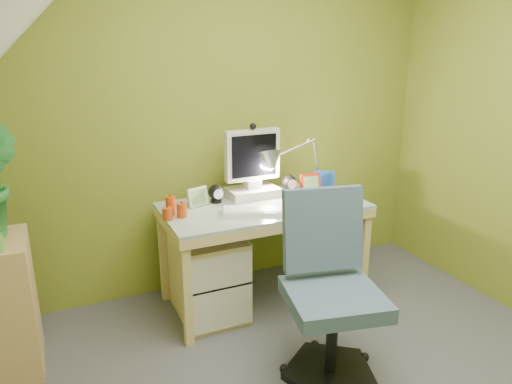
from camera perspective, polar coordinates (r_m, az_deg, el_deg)
name	(u,v)px	position (r m, az deg, el deg)	size (l,w,h in m)	color
wall_back	(220,120)	(3.27, -4.35, 8.73)	(3.20, 0.01, 2.40)	olive
desk	(263,253)	(3.19, 0.89, -7.42)	(1.31, 0.65, 0.70)	tan
monitor	(252,161)	(3.15, -0.44, 3.83)	(0.37, 0.21, 0.50)	beige
speaker_left	(216,193)	(3.09, -4.88, -0.18)	(0.10, 0.10, 0.12)	black
speaker_right	(289,184)	(3.29, 4.01, 1.02)	(0.11, 0.11, 0.13)	black
keyboard	(261,211)	(2.91, 0.66, -2.26)	(0.47, 0.15, 0.02)	white
mousepad	(325,202)	(3.12, 8.36, -1.23)	(0.24, 0.17, 0.01)	red
mouse	(325,200)	(3.11, 8.37, -0.92)	(0.12, 0.08, 0.04)	white
amber_tumbler	(294,198)	(3.06, 4.62, -0.72)	(0.06, 0.06, 0.08)	#9C5116
candle_cluster	(172,208)	(2.86, -10.11, -1.87)	(0.15, 0.13, 0.12)	#BE4010
photo_frame_red	(310,183)	(3.33, 6.61, 1.13)	(0.15, 0.02, 0.13)	red
photo_frame_blue	(324,179)	(3.44, 8.28, 1.56)	(0.15, 0.02, 0.13)	navy
photo_frame_green	(198,197)	(3.03, -7.07, -0.57)	(0.14, 0.02, 0.12)	#B3D794
desk_lamp	(311,152)	(3.35, 6.65, 4.86)	(0.50, 0.22, 0.54)	#B4B4B9
side_ledge	(7,306)	(2.87, -27.93, -12.10)	(0.28, 0.43, 0.74)	tan
task_chair	(334,296)	(2.46, 9.46, -12.31)	(0.53, 0.53, 0.96)	#425A6C
radiator	(341,239)	(3.90, 10.23, -5.59)	(0.38, 0.15, 0.38)	silver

